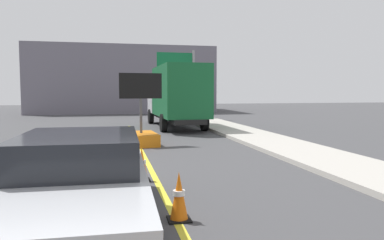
{
  "coord_description": "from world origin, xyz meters",
  "views": [
    {
      "loc": [
        -0.96,
        2.44,
        2.02
      ],
      "look_at": [
        0.27,
        8.02,
        1.57
      ],
      "focal_mm": 34.14,
      "sensor_mm": 36.0,
      "label": 1
    }
  ],
  "objects": [
    {
      "name": "traffic_cone_curbside",
      "position": [
        -0.46,
        13.77,
        0.38
      ],
      "size": [
        0.36,
        0.36,
        0.78
      ],
      "color": "black",
      "rests_on": "ground"
    },
    {
      "name": "arrow_board_trailer",
      "position": [
        0.1,
        16.22,
        0.48
      ],
      "size": [
        1.6,
        1.89,
        2.7
      ],
      "color": "orange",
      "rests_on": "ground"
    },
    {
      "name": "traffic_cone_far_lane",
      "position": [
        -0.32,
        10.63,
        0.37
      ],
      "size": [
        0.36,
        0.36,
        0.75
      ],
      "color": "black",
      "rests_on": "ground"
    },
    {
      "name": "box_truck",
      "position": [
        2.54,
        22.46,
        1.82
      ],
      "size": [
        2.53,
        7.67,
        3.35
      ],
      "color": "black",
      "rests_on": "ground"
    },
    {
      "name": "far_building_block",
      "position": [
        0.12,
        40.11,
        3.1
      ],
      "size": [
        17.03,
        9.54,
        6.2
      ],
      "primitive_type": "cube",
      "color": "slate",
      "rests_on": "ground"
    },
    {
      "name": "pickup_car",
      "position": [
        -1.46,
        7.92,
        0.7
      ],
      "size": [
        2.19,
        5.05,
        1.38
      ],
      "color": "silver",
      "rests_on": "ground"
    },
    {
      "name": "traffic_cone_mid_lane",
      "position": [
        0.04,
        7.94,
        0.38
      ],
      "size": [
        0.36,
        0.36,
        0.77
      ],
      "color": "black",
      "rests_on": "ground"
    },
    {
      "name": "highway_guide_sign",
      "position": [
        4.12,
        28.57,
        3.42
      ],
      "size": [
        2.79,
        0.24,
        5.0
      ],
      "color": "gray",
      "rests_on": "ground"
    }
  ]
}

